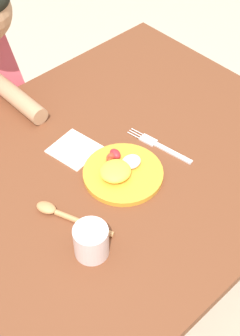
{
  "coord_description": "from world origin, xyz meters",
  "views": [
    {
      "loc": [
        -0.51,
        -0.68,
        1.64
      ],
      "look_at": [
        0.08,
        -0.04,
        0.68
      ],
      "focal_mm": 50.88,
      "sensor_mm": 36.0,
      "label": 1
    }
  ],
  "objects_px": {
    "spoon": "(63,215)",
    "plate": "(122,172)",
    "fork": "(160,146)",
    "drinking_cup": "(91,241)"
  },
  "relations": [
    {
      "from": "fork",
      "to": "spoon",
      "type": "bearing_deg",
      "value": 81.49
    },
    {
      "from": "spoon",
      "to": "drinking_cup",
      "type": "bearing_deg",
      "value": 151.84
    },
    {
      "from": "fork",
      "to": "spoon",
      "type": "distance_m",
      "value": 0.36
    },
    {
      "from": "fork",
      "to": "drinking_cup",
      "type": "bearing_deg",
      "value": 100.0
    },
    {
      "from": "plate",
      "to": "spoon",
      "type": "height_order",
      "value": "plate"
    },
    {
      "from": "spoon",
      "to": "plate",
      "type": "bearing_deg",
      "value": -110.81
    },
    {
      "from": "plate",
      "to": "fork",
      "type": "height_order",
      "value": "plate"
    },
    {
      "from": "plate",
      "to": "fork",
      "type": "distance_m",
      "value": 0.16
    },
    {
      "from": "plate",
      "to": "drinking_cup",
      "type": "bearing_deg",
      "value": -149.37
    },
    {
      "from": "drinking_cup",
      "to": "spoon",
      "type": "bearing_deg",
      "value": 83.55
    }
  ]
}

